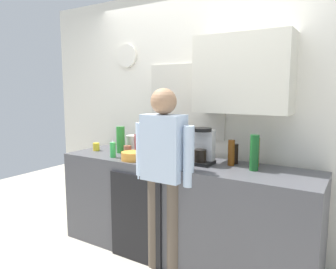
# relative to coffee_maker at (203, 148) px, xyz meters

# --- Properties ---
(ground_plane) EXTENTS (8.00, 8.00, 0.00)m
(ground_plane) POSITION_rel_coffee_maker_xyz_m (-0.21, -0.33, -1.07)
(ground_plane) COLOR beige
(kitchen_counter) EXTENTS (2.47, 0.64, 0.92)m
(kitchen_counter) POSITION_rel_coffee_maker_xyz_m (-0.21, -0.03, -0.61)
(kitchen_counter) COLOR #4C4C51
(kitchen_counter) RESTS_ON ground_plane
(dishwasher_panel) EXTENTS (0.56, 0.02, 0.83)m
(dishwasher_panel) POSITION_rel_coffee_maker_xyz_m (-0.50, -0.36, -0.65)
(dishwasher_panel) COLOR black
(dishwasher_panel) RESTS_ON ground_plane
(back_wall_assembly) EXTENTS (4.07, 0.42, 2.60)m
(back_wall_assembly) POSITION_rel_coffee_maker_xyz_m (-0.14, 0.37, 0.30)
(back_wall_assembly) COLOR silver
(back_wall_assembly) RESTS_ON ground_plane
(coffee_maker) EXTENTS (0.20, 0.20, 0.33)m
(coffee_maker) POSITION_rel_coffee_maker_xyz_m (0.00, 0.00, 0.00)
(coffee_maker) COLOR black
(coffee_maker) RESTS_ON kitchen_counter
(bottle_red_vinegar) EXTENTS (0.06, 0.06, 0.22)m
(bottle_red_vinegar) POSITION_rel_coffee_maker_xyz_m (-0.72, -0.02, -0.04)
(bottle_red_vinegar) COLOR maroon
(bottle_red_vinegar) RESTS_ON kitchen_counter
(bottle_clear_soda) EXTENTS (0.09, 0.09, 0.28)m
(bottle_clear_soda) POSITION_rel_coffee_maker_xyz_m (-0.97, 0.01, -0.01)
(bottle_clear_soda) COLOR #2D8C33
(bottle_clear_soda) RESTS_ON kitchen_counter
(bottle_amber_beer) EXTENTS (0.06, 0.06, 0.23)m
(bottle_amber_beer) POSITION_rel_coffee_maker_xyz_m (0.24, 0.07, -0.03)
(bottle_amber_beer) COLOR brown
(bottle_amber_beer) RESTS_ON kitchen_counter
(bottle_olive_oil) EXTENTS (0.06, 0.06, 0.25)m
(bottle_olive_oil) POSITION_rel_coffee_maker_xyz_m (0.43, 0.16, -0.02)
(bottle_olive_oil) COLOR olive
(bottle_olive_oil) RESTS_ON kitchen_counter
(bottle_dark_sauce) EXTENTS (0.06, 0.06, 0.18)m
(bottle_dark_sauce) POSITION_rel_coffee_maker_xyz_m (0.24, 0.16, -0.06)
(bottle_dark_sauce) COLOR black
(bottle_dark_sauce) RESTS_ON kitchen_counter
(bottle_green_wine) EXTENTS (0.07, 0.07, 0.30)m
(bottle_green_wine) POSITION_rel_coffee_maker_xyz_m (0.46, 0.00, 0.00)
(bottle_green_wine) COLOR #195923
(bottle_green_wine) RESTS_ON kitchen_counter
(cup_terracotta_mug) EXTENTS (0.08, 0.08, 0.09)m
(cup_terracotta_mug) POSITION_rel_coffee_maker_xyz_m (-0.85, -0.03, -0.10)
(cup_terracotta_mug) COLOR #B26647
(cup_terracotta_mug) RESTS_ON kitchen_counter
(cup_white_mug) EXTENTS (0.08, 0.08, 0.09)m
(cup_white_mug) POSITION_rel_coffee_maker_xyz_m (-0.69, 0.14, -0.10)
(cup_white_mug) COLOR white
(cup_white_mug) RESTS_ON kitchen_counter
(cup_yellow_cup) EXTENTS (0.07, 0.07, 0.08)m
(cup_yellow_cup) POSITION_rel_coffee_maker_xyz_m (-1.28, -0.05, -0.10)
(cup_yellow_cup) COLOR yellow
(cup_yellow_cup) RESTS_ON kitchen_counter
(mixing_bowl) EXTENTS (0.22, 0.22, 0.08)m
(mixing_bowl) POSITION_rel_coffee_maker_xyz_m (-0.63, -0.22, -0.11)
(mixing_bowl) COLOR orange
(mixing_bowl) RESTS_ON kitchen_counter
(dish_soap) EXTENTS (0.06, 0.06, 0.18)m
(dish_soap) POSITION_rel_coffee_maker_xyz_m (-0.88, -0.22, -0.07)
(dish_soap) COLOR green
(dish_soap) RESTS_ON kitchen_counter
(storage_canister) EXTENTS (0.14, 0.14, 0.17)m
(storage_canister) POSITION_rel_coffee_maker_xyz_m (-0.93, 0.16, -0.06)
(storage_canister) COLOR silver
(storage_canister) RESTS_ON kitchen_counter
(person_at_sink) EXTENTS (0.57, 0.22, 1.60)m
(person_at_sink) POSITION_rel_coffee_maker_xyz_m (-0.21, -0.33, -0.12)
(person_at_sink) COLOR brown
(person_at_sink) RESTS_ON ground_plane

